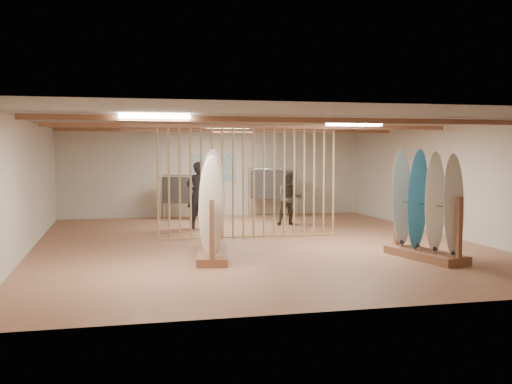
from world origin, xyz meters
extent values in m
plane|color=#A26A4E|center=(0.00, 0.00, 0.00)|extent=(12.00, 12.00, 0.00)
plane|color=gray|center=(0.00, 0.00, 2.80)|extent=(12.00, 12.00, 0.00)
plane|color=beige|center=(0.00, 6.00, 1.40)|extent=(12.00, 0.00, 12.00)
plane|color=beige|center=(0.00, -6.00, 1.40)|extent=(12.00, 0.00, 12.00)
plane|color=beige|center=(-5.00, 0.00, 1.40)|extent=(0.00, 12.00, 12.00)
plane|color=beige|center=(5.00, 0.00, 1.40)|extent=(0.00, 12.00, 12.00)
cube|color=#8C5B3F|center=(0.00, 0.00, 2.72)|extent=(9.50, 6.12, 0.10)
cube|color=white|center=(0.00, 0.00, 2.74)|extent=(1.20, 0.35, 0.06)
cylinder|color=tan|center=(-2.20, 0.80, 1.40)|extent=(0.05, 0.05, 2.78)
cylinder|color=tan|center=(-1.94, 0.80, 1.40)|extent=(0.05, 0.05, 2.78)
cylinder|color=tan|center=(-1.68, 0.80, 1.40)|extent=(0.05, 0.05, 2.78)
cylinder|color=tan|center=(-1.42, 0.80, 1.40)|extent=(0.05, 0.05, 2.78)
cylinder|color=tan|center=(-1.16, 0.80, 1.40)|extent=(0.05, 0.05, 2.78)
cylinder|color=tan|center=(-0.91, 0.80, 1.40)|extent=(0.05, 0.05, 2.78)
cylinder|color=tan|center=(-0.65, 0.80, 1.40)|extent=(0.05, 0.05, 2.78)
cylinder|color=tan|center=(-0.39, 0.80, 1.40)|extent=(0.05, 0.05, 2.78)
cylinder|color=tan|center=(-0.13, 0.80, 1.40)|extent=(0.05, 0.05, 2.78)
cylinder|color=tan|center=(0.13, 0.80, 1.40)|extent=(0.05, 0.05, 2.78)
cylinder|color=tan|center=(0.39, 0.80, 1.40)|extent=(0.05, 0.05, 2.78)
cylinder|color=tan|center=(0.65, 0.80, 1.40)|extent=(0.05, 0.05, 2.78)
cylinder|color=tan|center=(0.91, 0.80, 1.40)|extent=(0.05, 0.05, 2.78)
cylinder|color=tan|center=(1.16, 0.80, 1.40)|extent=(0.05, 0.05, 2.78)
cylinder|color=tan|center=(1.42, 0.80, 1.40)|extent=(0.05, 0.05, 2.78)
cylinder|color=tan|center=(1.68, 0.80, 1.40)|extent=(0.05, 0.05, 2.78)
cylinder|color=tan|center=(1.94, 0.80, 1.40)|extent=(0.05, 0.05, 2.78)
cylinder|color=tan|center=(2.20, 0.80, 1.40)|extent=(0.05, 0.05, 2.78)
cube|color=teal|center=(0.00, 5.98, 1.60)|extent=(1.40, 0.03, 0.90)
cube|color=#8C5B3F|center=(-1.27, -1.43, 0.08)|extent=(0.98, 2.66, 0.16)
cylinder|color=black|center=(-1.27, -1.43, 1.05)|extent=(0.41, 2.53, 0.01)
ellipsoid|color=silver|center=(-1.44, -2.52, 1.13)|extent=(0.51, 0.14, 1.94)
ellipsoid|color=white|center=(-1.37, -2.09, 1.13)|extent=(0.51, 0.14, 1.94)
ellipsoid|color=silver|center=(-1.30, -1.65, 1.13)|extent=(0.51, 0.14, 1.94)
ellipsoid|color=silver|center=(-1.23, -1.22, 1.13)|extent=(0.51, 0.14, 1.94)
ellipsoid|color=silver|center=(-1.16, -0.78, 1.13)|extent=(0.51, 0.14, 1.94)
ellipsoid|color=silver|center=(-1.09, -0.34, 1.13)|extent=(0.51, 0.14, 1.94)
cube|color=#8C5B3F|center=(2.83, -2.74, 0.08)|extent=(1.01, 1.96, 0.16)
cylinder|color=black|center=(2.83, -2.74, 1.09)|extent=(0.43, 1.78, 0.01)
ellipsoid|color=white|center=(3.00, -3.46, 1.17)|extent=(0.52, 0.18, 2.02)
ellipsoid|color=white|center=(2.89, -2.98, 1.17)|extent=(0.52, 0.18, 2.02)
ellipsoid|color=#2D8CD1|center=(2.78, -2.50, 1.17)|extent=(0.52, 0.18, 2.02)
ellipsoid|color=silver|center=(2.66, -2.02, 1.17)|extent=(0.52, 0.18, 2.02)
cylinder|color=silver|center=(-1.15, 5.04, 1.39)|extent=(1.25, 0.55, 0.03)
cube|color=#222127|center=(-1.15, 5.04, 0.94)|extent=(1.28, 0.80, 0.82)
cylinder|color=silver|center=(-1.15, 5.04, 0.72)|extent=(0.03, 0.03, 1.44)
cylinder|color=silver|center=(1.80, 5.32, 1.56)|extent=(1.39, 0.65, 0.03)
cube|color=#222127|center=(1.80, 5.32, 1.05)|extent=(1.43, 0.92, 0.92)
cylinder|color=silver|center=(1.80, 5.32, 0.81)|extent=(0.03, 0.03, 1.62)
imported|color=black|center=(-0.94, 2.93, 1.06)|extent=(0.88, 0.71, 2.12)
imported|color=#36322A|center=(1.70, 3.05, 0.88)|extent=(0.91, 0.74, 1.76)
camera|label=1|loc=(-3.15, -13.49, 2.17)|focal=42.00mm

